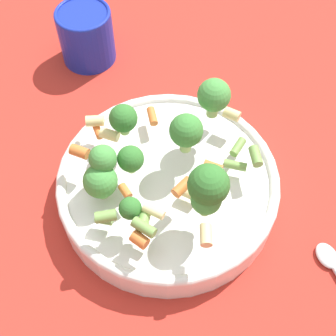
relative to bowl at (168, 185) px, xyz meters
name	(u,v)px	position (x,y,z in m)	size (l,w,h in m)	color
ground_plane	(168,195)	(0.00, 0.00, -0.03)	(3.00, 3.00, 0.00)	#B72D23
bowl	(168,185)	(0.00, 0.00, 0.00)	(0.29, 0.29, 0.05)	white
pasta_salad	(164,157)	(0.00, -0.01, 0.08)	(0.24, 0.24, 0.10)	#8CB766
cup	(86,35)	(-0.23, 0.20, 0.02)	(0.09, 0.09, 0.09)	#192DAD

